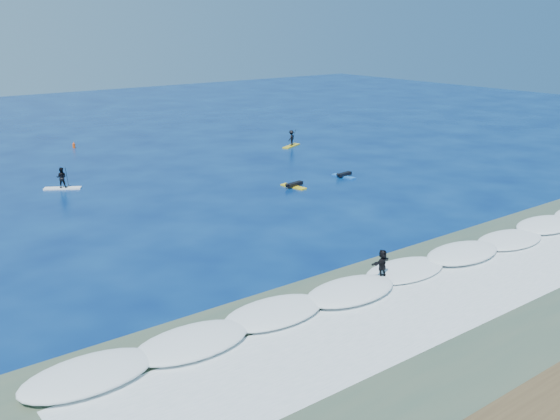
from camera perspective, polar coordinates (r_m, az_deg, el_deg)
ground at (r=37.65m, az=-0.95°, el=-1.49°), size 160.00×160.00×0.00m
shallow_water at (r=28.44m, az=16.29°, el=-8.53°), size 90.00×13.00×0.01m
breaking_wave at (r=30.71m, az=10.30°, el=-6.17°), size 40.00×6.00×0.30m
whitewater at (r=28.98m, az=14.70°, el=-7.92°), size 34.00×5.00×0.02m
sup_paddler_center at (r=48.54m, az=-19.33°, el=2.63°), size 2.60×1.96×1.86m
sup_paddler_right at (r=61.58m, az=1.04°, el=6.49°), size 2.64×1.69×1.83m
prone_paddler_near at (r=46.40m, az=1.26°, el=2.28°), size 1.73×2.23×0.45m
prone_paddler_far at (r=49.73m, az=5.84°, el=3.19°), size 1.65×2.12×0.43m
wave_surfer at (r=29.94m, az=9.31°, el=-5.01°), size 2.09×0.84×1.47m
marker_buoy at (r=64.06m, az=-18.33°, el=5.64°), size 0.27×0.27×0.64m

